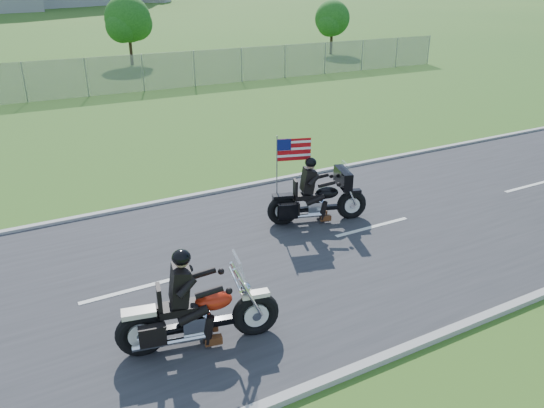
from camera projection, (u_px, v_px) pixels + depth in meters
ground at (226, 267)px, 11.52m from camera, size 420.00×420.00×0.00m
road at (226, 266)px, 11.51m from camera, size 120.00×8.00×0.04m
curb_north at (167, 201)px, 14.76m from camera, size 120.00×0.18×0.12m
curb_south at (333, 379)px, 8.23m from camera, size 120.00×0.18×0.12m
tree_fence_near at (128, 21)px, 37.25m from camera, size 3.52×3.28×4.75m
tree_fence_far at (332, 20)px, 42.82m from camera, size 3.08×2.87×4.20m
motorcycle_lead at (197, 316)px, 8.84m from camera, size 2.76×1.05×1.88m
motorcycle_follow at (317, 200)px, 13.41m from camera, size 2.55×1.22×2.18m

